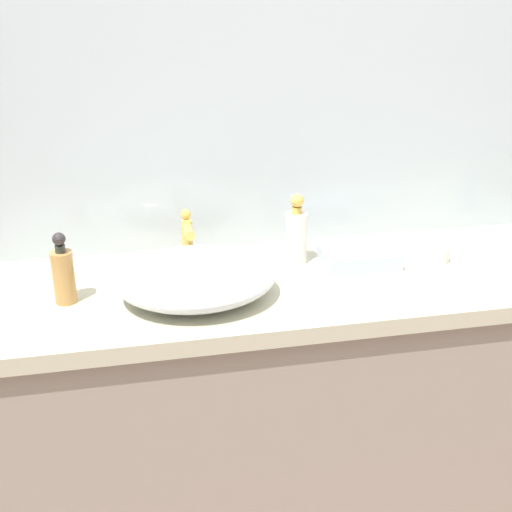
{
  "coord_description": "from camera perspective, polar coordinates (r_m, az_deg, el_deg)",
  "views": [
    {
      "loc": [
        -0.46,
        -1.06,
        1.58
      ],
      "look_at": [
        -0.16,
        0.4,
        0.94
      ],
      "focal_mm": 45.19,
      "sensor_mm": 36.0,
      "label": 1
    }
  ],
  "objects": [
    {
      "name": "folded_hand_towel",
      "position": [
        1.79,
        9.15,
        -0.08
      ],
      "size": [
        0.2,
        0.14,
        0.04
      ],
      "primitive_type": "cube",
      "rotation": [
        0.0,
        0.0,
        -0.01
      ],
      "color": "silver",
      "rests_on": "vanity_counter"
    },
    {
      "name": "soap_dispenser",
      "position": [
        1.76,
        3.58,
        1.92
      ],
      "size": [
        0.06,
        0.06,
        0.2
      ],
      "color": "silver",
      "rests_on": "vanity_counter"
    },
    {
      "name": "candle_jar",
      "position": [
        1.85,
        15.84,
        0.15
      ],
      "size": [
        0.06,
        0.06,
        0.04
      ],
      "primitive_type": "cylinder",
      "color": "silver",
      "rests_on": "vanity_counter"
    },
    {
      "name": "sink_basin",
      "position": [
        1.58,
        -5.33,
        -1.88
      ],
      "size": [
        0.39,
        0.33,
        0.11
      ],
      "primitive_type": "ellipsoid",
      "color": "silver",
      "rests_on": "vanity_counter"
    },
    {
      "name": "faucet",
      "position": [
        1.74,
        -6.08,
        1.74
      ],
      "size": [
        0.03,
        0.12,
        0.16
      ],
      "color": "gold",
      "rests_on": "vanity_counter"
    },
    {
      "name": "bathroom_wall_rear",
      "position": [
        1.87,
        3.02,
        14.42
      ],
      "size": [
        6.0,
        0.06,
        2.6
      ],
      "primitive_type": "cube",
      "color": "silver",
      "rests_on": "ground"
    },
    {
      "name": "vanity_counter",
      "position": [
        1.93,
        4.59,
        -13.45
      ],
      "size": [
        1.72,
        0.53,
        0.86
      ],
      "color": "gray",
      "rests_on": "ground"
    },
    {
      "name": "lotion_bottle",
      "position": [
        1.61,
        -16.69,
        -1.49
      ],
      "size": [
        0.05,
        0.05,
        0.18
      ],
      "color": "#B78346",
      "rests_on": "vanity_counter"
    },
    {
      "name": "wall_mirror_panel",
      "position": [
        1.83,
        3.16,
        14.85
      ],
      "size": [
        1.65,
        0.01,
        0.91
      ],
      "primitive_type": "cube",
      "color": "#B2BCC6",
      "rests_on": "vanity_counter"
    }
  ]
}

